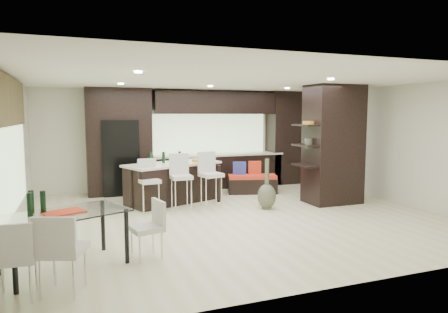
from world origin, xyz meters
name	(u,v)px	position (x,y,z in m)	size (l,w,h in m)	color
ground	(234,216)	(0.00, 0.00, 0.00)	(8.00, 8.00, 0.00)	beige
back_wall	(188,139)	(0.00, 3.50, 1.35)	(8.00, 0.02, 2.70)	beige
left_wall	(7,157)	(-4.00, 0.00, 1.35)	(0.02, 7.00, 2.70)	beige
right_wall	(394,144)	(4.00, 0.00, 1.35)	(0.02, 7.00, 2.70)	beige
ceiling	(235,80)	(0.00, 0.00, 2.70)	(8.00, 7.00, 0.02)	white
window_left	(11,156)	(-3.96, 0.20, 1.35)	(0.04, 3.20, 1.90)	#B2D199
window_back	(209,132)	(0.60, 3.46, 1.55)	(3.40, 0.04, 1.20)	#B2D199
stone_accent	(10,101)	(-3.93, 0.20, 2.25)	(0.08, 3.00, 0.80)	brown
ceiling_spots	(230,82)	(0.00, 0.25, 2.68)	(4.00, 3.00, 0.02)	white
back_cabinetry	(208,140)	(0.50, 3.17, 1.35)	(6.80, 0.68, 2.70)	black
refrigerator	(120,157)	(-1.90, 3.12, 0.95)	(0.90, 0.68, 1.90)	black
partition_column	(333,145)	(2.60, 0.40, 1.35)	(1.20, 0.80, 2.70)	black
kitchen_island	(173,183)	(-0.85, 1.74, 0.46)	(2.20, 0.94, 0.92)	black
stool_left	(150,191)	(-1.52, 0.97, 0.45)	(0.40, 0.40, 0.90)	beige
stool_mid	(181,187)	(-0.85, 0.95, 0.48)	(0.43, 0.43, 0.97)	beige
stool_right	(211,185)	(-0.17, 0.95, 0.49)	(0.44, 0.44, 0.98)	beige
bench	(252,184)	(1.32, 2.05, 0.24)	(1.25, 0.48, 0.48)	black
floor_vase	(267,184)	(0.89, 0.35, 0.55)	(0.40, 0.40, 1.10)	#484F39
dining_table	(65,241)	(-3.12, -1.77, 0.38)	(1.57, 0.88, 0.75)	white
chair_near	(63,256)	(-3.12, -2.52, 0.43)	(0.47, 0.47, 0.87)	beige
chair_far	(15,263)	(-3.61, -2.51, 0.42)	(0.45, 0.45, 0.83)	beige
chair_end	(147,232)	(-2.05, -1.77, 0.38)	(0.41, 0.41, 0.76)	beige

